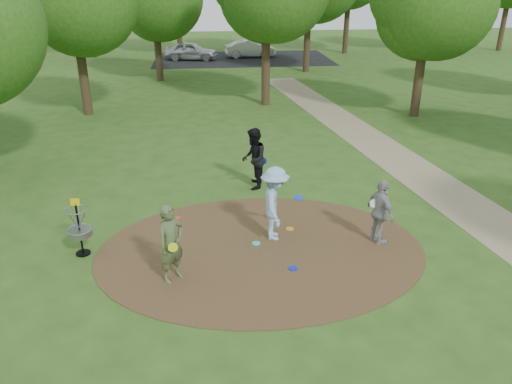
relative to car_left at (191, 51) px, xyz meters
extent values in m
plane|color=#2D5119|center=(2.08, -29.85, -0.70)|extent=(100.00, 100.00, 0.00)
cylinder|color=#47301C|center=(2.08, -29.85, -0.69)|extent=(8.40, 8.40, 0.02)
cube|color=#8C7A5B|center=(8.58, -27.85, -0.69)|extent=(7.55, 39.89, 0.01)
cube|color=black|center=(4.08, 0.15, -0.70)|extent=(14.00, 8.00, 0.01)
imported|color=#4E5E36|center=(-0.09, -30.93, 0.25)|extent=(0.81, 0.81, 1.90)
cylinder|color=#DAF71B|center=(-0.03, -31.20, 0.30)|extent=(0.22, 0.05, 0.22)
imported|color=#98BFE4|center=(2.51, -29.23, 0.31)|extent=(0.85, 1.35, 2.01)
cylinder|color=#0D3CEB|center=(3.13, -29.28, 0.47)|extent=(0.23, 0.23, 0.08)
imported|color=black|center=(2.31, -25.80, 0.30)|extent=(0.91, 1.08, 2.00)
cylinder|color=#0C24D2|center=(2.65, -25.76, 0.19)|extent=(0.23, 0.13, 0.22)
imported|color=#9B9C9E|center=(5.18, -29.78, 0.19)|extent=(0.71, 1.12, 1.78)
cylinder|color=white|center=(4.99, -29.76, 0.44)|extent=(0.22, 0.06, 0.22)
cylinder|color=#1CD8E3|center=(1.99, -29.55, -0.67)|extent=(0.22, 0.22, 0.02)
cylinder|color=#0C1FD1|center=(2.74, -30.83, -0.67)|extent=(0.22, 0.22, 0.02)
cylinder|color=#BD4012|center=(-0.12, -27.85, -0.67)|extent=(0.22, 0.22, 0.02)
imported|color=#B7BCBF|center=(0.00, 0.00, 0.00)|extent=(4.34, 2.40, 1.40)
imported|color=#ABACB3|center=(4.78, 0.73, -0.03)|extent=(4.07, 1.49, 1.33)
cylinder|color=orange|center=(3.00, -28.85, -0.67)|extent=(0.22, 0.22, 0.02)
cylinder|color=black|center=(-2.42, -29.55, -0.02)|extent=(0.05, 0.05, 1.35)
cylinder|color=black|center=(-2.42, -29.55, -0.68)|extent=(0.36, 0.36, 0.04)
cylinder|color=gray|center=(-2.42, -29.55, -0.08)|extent=(0.60, 0.60, 0.16)
torus|color=gray|center=(-2.42, -29.55, 0.00)|extent=(0.63, 0.63, 0.03)
torus|color=gray|center=(-2.42, -29.55, 0.55)|extent=(0.58, 0.58, 0.02)
cube|color=yellow|center=(-2.42, -29.55, 0.75)|extent=(0.22, 0.02, 0.18)
cylinder|color=#332316|center=(-4.92, -15.85, 1.20)|extent=(0.44, 0.44, 3.80)
sphere|color=#284E14|center=(-4.92, -15.85, 4.54)|extent=(5.24, 5.24, 5.24)
cylinder|color=#332316|center=(4.08, -14.85, 1.39)|extent=(0.44, 0.44, 4.18)
cylinder|color=#332316|center=(11.08, -17.85, 1.11)|extent=(0.44, 0.44, 3.61)
sphere|color=#284E14|center=(11.08, -17.85, 4.27)|extent=(4.93, 4.93, 4.93)
cylinder|color=#332316|center=(-1.92, -7.85, 1.01)|extent=(0.44, 0.44, 3.42)
sphere|color=#284E14|center=(-1.92, -7.85, 4.14)|extent=(5.17, 5.17, 5.17)
cylinder|color=#332316|center=(8.08, -5.85, 1.49)|extent=(0.44, 0.44, 4.37)
camera|label=1|loc=(0.76, -40.85, 5.89)|focal=35.00mm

